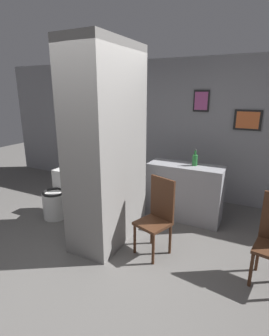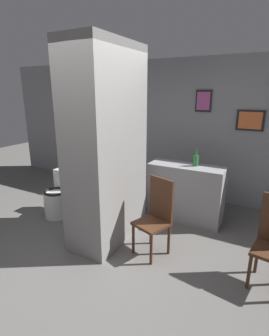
{
  "view_description": "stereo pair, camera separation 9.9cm",
  "coord_description": "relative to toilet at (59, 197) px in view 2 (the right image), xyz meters",
  "views": [
    {
      "loc": [
        1.83,
        -2.24,
        2.02
      ],
      "look_at": [
        0.18,
        0.99,
        0.95
      ],
      "focal_mm": 28.0,
      "sensor_mm": 36.0,
      "label": 1
    },
    {
      "loc": [
        1.91,
        -2.19,
        2.02
      ],
      "look_at": [
        0.18,
        0.99,
        0.95
      ],
      "focal_mm": 28.0,
      "sensor_mm": 36.0,
      "label": 2
    }
  ],
  "objects": [
    {
      "name": "ground_plane",
      "position": [
        1.14,
        -0.76,
        -0.32
      ],
      "size": [
        14.0,
        14.0,
        0.0
      ],
      "primitive_type": "plane",
      "color": "#5B5956"
    },
    {
      "name": "wall_back",
      "position": [
        1.14,
        1.87,
        0.99
      ],
      "size": [
        8.0,
        0.09,
        2.6
      ],
      "color": "gray",
      "rests_on": "ground_plane"
    },
    {
      "name": "pillar_center",
      "position": [
        1.12,
        -0.17,
        0.98
      ],
      "size": [
        0.62,
        1.18,
        2.6
      ],
      "color": "gray",
      "rests_on": "ground_plane"
    },
    {
      "name": "counter_shelf",
      "position": [
        1.9,
        0.88,
        0.14
      ],
      "size": [
        1.17,
        0.44,
        0.91
      ],
      "color": "gray",
      "rests_on": "ground_plane"
    },
    {
      "name": "toilet",
      "position": [
        0.0,
        0.0,
        0.0
      ],
      "size": [
        0.39,
        0.55,
        0.75
      ],
      "color": "white",
      "rests_on": "ground_plane"
    },
    {
      "name": "chair_near_pillar",
      "position": [
        1.86,
        -0.19,
        0.2
      ],
      "size": [
        0.48,
        0.48,
        0.99
      ],
      "rotation": [
        0.0,
        0.0,
        -0.34
      ],
      "color": "#422616",
      "rests_on": "ground_plane"
    },
    {
      "name": "bicycle",
      "position": [
        0.72,
        0.85,
        0.02
      ],
      "size": [
        1.61,
        0.42,
        0.69
      ],
      "color": "black",
      "rests_on": "ground_plane"
    },
    {
      "name": "bottle_tall",
      "position": [
        2.02,
        0.91,
        0.69
      ],
      "size": [
        0.08,
        0.08,
        0.26
      ],
      "color": "#267233",
      "rests_on": "counter_shelf"
    }
  ]
}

